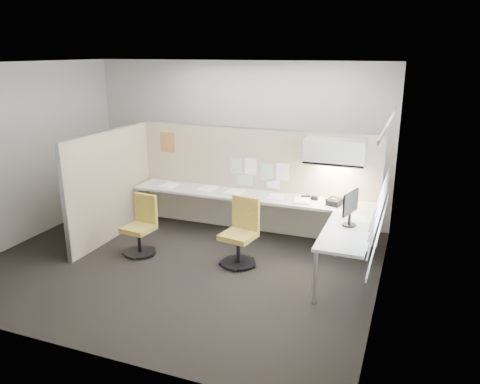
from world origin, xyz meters
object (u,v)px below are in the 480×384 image
at_px(monitor, 350,206).
at_px(chair_left, 141,227).
at_px(desk, 267,207).
at_px(phone, 334,202).
at_px(chair_right, 241,234).

bearing_deg(monitor, chair_left, 111.41).
xyz_separation_m(desk, chair_left, (-1.64, -1.04, -0.19)).
relative_size(monitor, phone, 1.80).
xyz_separation_m(desk, monitor, (1.37, -0.70, 0.40)).
relative_size(chair_left, phone, 3.40).
bearing_deg(desk, chair_right, -97.78).
bearing_deg(chair_left, chair_right, 13.46).
distance_m(chair_right, monitor, 1.59).
bearing_deg(phone, desk, -155.65).
relative_size(desk, monitor, 8.55).
xyz_separation_m(desk, phone, (1.02, 0.10, 0.18)).
height_order(desk, phone, phone).
xyz_separation_m(desk, chair_right, (-0.11, -0.84, -0.16)).
bearing_deg(desk, chair_left, -147.79).
xyz_separation_m(chair_right, phone, (1.14, 0.94, 0.34)).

